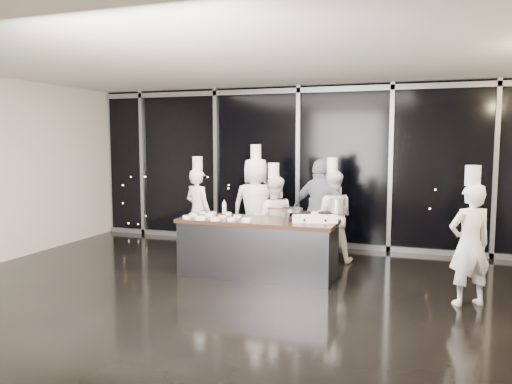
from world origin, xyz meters
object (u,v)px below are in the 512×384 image
at_px(frying_pan, 291,210).
at_px(chef_left, 256,207).
at_px(demo_counter, 257,248).
at_px(guest, 320,211).
at_px(stove, 315,217).
at_px(chef_right, 331,216).
at_px(chef_far_left, 198,210).
at_px(stock_pot, 337,206).
at_px(chef_center, 273,219).
at_px(chef_side, 470,243).

relative_size(frying_pan, chef_left, 0.28).
height_order(demo_counter, guest, guest).
bearing_deg(stove, chef_right, 74.56).
bearing_deg(guest, chef_far_left, 18.41).
bearing_deg(stock_pot, chef_center, 150.11).
bearing_deg(stock_pot, chef_right, 104.92).
xyz_separation_m(chef_center, chef_side, (3.04, -1.29, 0.05)).
xyz_separation_m(stock_pot, guest, (-0.49, 1.10, -0.25)).
distance_m(chef_far_left, chef_center, 1.57).
height_order(stove, guest, guest).
relative_size(chef_left, guest, 1.14).
distance_m(chef_right, chef_side, 2.72).
bearing_deg(guest, frying_pan, 95.79).
bearing_deg(chef_left, chef_side, 150.38).
xyz_separation_m(stock_pot, chef_far_left, (-2.77, 0.94, -0.33)).
distance_m(chef_far_left, guest, 2.29).
distance_m(stove, guest, 1.19).
height_order(chef_center, guest, guest).
relative_size(chef_right, chef_side, 1.01).
bearing_deg(frying_pan, stove, -2.55).
bearing_deg(chef_far_left, chef_right, -155.43).
relative_size(chef_left, chef_center, 1.18).
xyz_separation_m(chef_left, guest, (1.18, 0.04, -0.02)).
distance_m(stove, frying_pan, 0.37).
relative_size(demo_counter, chef_side, 1.36).
xyz_separation_m(chef_left, chef_right, (1.37, 0.06, -0.11)).
xyz_separation_m(stove, chef_side, (2.14, -0.52, -0.15)).
bearing_deg(frying_pan, guest, 67.65).
height_order(chef_far_left, guest, chef_far_left).
relative_size(frying_pan, chef_center, 0.33).
bearing_deg(chef_left, chef_right, 178.31).
relative_size(stock_pot, chef_far_left, 0.12).
distance_m(stock_pot, chef_left, 2.00).
relative_size(stove, chef_left, 0.36).
xyz_separation_m(frying_pan, chef_center, (-0.55, 0.85, -0.30)).
bearing_deg(chef_far_left, stock_pot, -178.50).
bearing_deg(chef_right, chef_left, -10.44).
height_order(demo_counter, chef_center, chef_center).
bearing_deg(chef_center, chef_right, -169.83).
relative_size(demo_counter, frying_pan, 4.23).
bearing_deg(chef_left, stock_pot, 143.31).
height_order(demo_counter, stove, stove).
distance_m(frying_pan, chef_side, 2.54).
xyz_separation_m(demo_counter, chef_center, (-0.02, 0.89, 0.31)).
bearing_deg(stock_pot, chef_side, -18.06).
bearing_deg(demo_counter, frying_pan, 5.07).
distance_m(chef_left, chef_center, 0.60).
height_order(stove, chef_left, chef_left).
bearing_deg(stove, stock_pot, -1.56).
relative_size(guest, chef_side, 0.99).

